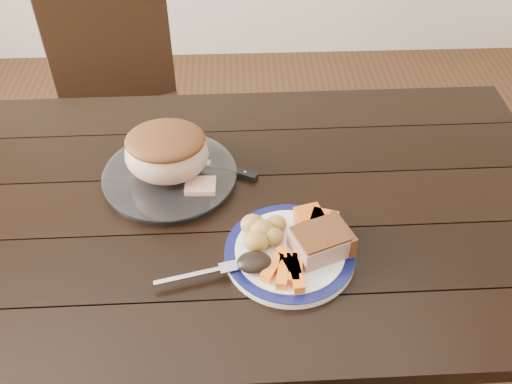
{
  "coord_description": "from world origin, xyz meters",
  "views": [
    {
      "loc": [
        0.04,
        -0.94,
        1.66
      ],
      "look_at": [
        0.08,
        -0.02,
        0.8
      ],
      "focal_mm": 40.0,
      "sensor_mm": 36.0,
      "label": 1
    }
  ],
  "objects_px": {
    "chair_far": "(128,106)",
    "dinner_plate": "(290,253)",
    "dining_table": "(222,231)",
    "pork_slice": "(320,242)",
    "carving_knife": "(219,167)",
    "fork": "(205,273)",
    "roast_joint": "(167,154)",
    "serving_platter": "(170,177)"
  },
  "relations": [
    {
      "from": "dinner_plate",
      "to": "pork_slice",
      "type": "distance_m",
      "value": 0.07
    },
    {
      "from": "roast_joint",
      "to": "carving_knife",
      "type": "bearing_deg",
      "value": 15.83
    },
    {
      "from": "fork",
      "to": "carving_knife",
      "type": "distance_m",
      "value": 0.34
    },
    {
      "from": "carving_knife",
      "to": "serving_platter",
      "type": "bearing_deg",
      "value": -138.26
    },
    {
      "from": "carving_knife",
      "to": "roast_joint",
      "type": "bearing_deg",
      "value": -138.26
    },
    {
      "from": "dinner_plate",
      "to": "serving_platter",
      "type": "bearing_deg",
      "value": 136.77
    },
    {
      "from": "dining_table",
      "to": "dinner_plate",
      "type": "bearing_deg",
      "value": -48.57
    },
    {
      "from": "chair_far",
      "to": "carving_knife",
      "type": "xyz_separation_m",
      "value": [
        0.33,
        -0.61,
        0.23
      ]
    },
    {
      "from": "serving_platter",
      "to": "carving_knife",
      "type": "distance_m",
      "value": 0.12
    },
    {
      "from": "serving_platter",
      "to": "pork_slice",
      "type": "height_order",
      "value": "pork_slice"
    },
    {
      "from": "serving_platter",
      "to": "roast_joint",
      "type": "distance_m",
      "value": 0.07
    },
    {
      "from": "chair_far",
      "to": "serving_platter",
      "type": "relative_size",
      "value": 3.01
    },
    {
      "from": "roast_joint",
      "to": "serving_platter",
      "type": "bearing_deg",
      "value": -45.0
    },
    {
      "from": "chair_far",
      "to": "serving_platter",
      "type": "height_order",
      "value": "chair_far"
    },
    {
      "from": "fork",
      "to": "chair_far",
      "type": "bearing_deg",
      "value": 94.32
    },
    {
      "from": "fork",
      "to": "roast_joint",
      "type": "bearing_deg",
      "value": 93.1
    },
    {
      "from": "carving_knife",
      "to": "dinner_plate",
      "type": "bearing_deg",
      "value": -36.3
    },
    {
      "from": "dining_table",
      "to": "serving_platter",
      "type": "relative_size",
      "value": 5.2
    },
    {
      "from": "dining_table",
      "to": "chair_far",
      "type": "bearing_deg",
      "value": 114.73
    },
    {
      "from": "pork_slice",
      "to": "dining_table",
      "type": "bearing_deg",
      "value": 140.52
    },
    {
      "from": "chair_far",
      "to": "fork",
      "type": "xyz_separation_m",
      "value": [
        0.31,
        -0.95,
        0.25
      ]
    },
    {
      "from": "pork_slice",
      "to": "fork",
      "type": "bearing_deg",
      "value": -168.24
    },
    {
      "from": "serving_platter",
      "to": "dinner_plate",
      "type": "bearing_deg",
      "value": -43.23
    },
    {
      "from": "dining_table",
      "to": "carving_knife",
      "type": "xyz_separation_m",
      "value": [
        -0.0,
        0.12,
        0.1
      ]
    },
    {
      "from": "fork",
      "to": "dinner_plate",
      "type": "bearing_deg",
      "value": 3.56
    },
    {
      "from": "dining_table",
      "to": "pork_slice",
      "type": "distance_m",
      "value": 0.3
    },
    {
      "from": "dinner_plate",
      "to": "chair_far",
      "type": "bearing_deg",
      "value": 118.27
    },
    {
      "from": "chair_far",
      "to": "dinner_plate",
      "type": "relative_size",
      "value": 3.42
    },
    {
      "from": "dining_table",
      "to": "serving_platter",
      "type": "height_order",
      "value": "serving_platter"
    },
    {
      "from": "serving_platter",
      "to": "carving_knife",
      "type": "relative_size",
      "value": 1.04
    },
    {
      "from": "dinner_plate",
      "to": "roast_joint",
      "type": "height_order",
      "value": "roast_joint"
    },
    {
      "from": "fork",
      "to": "serving_platter",
      "type": "bearing_deg",
      "value": 93.1
    },
    {
      "from": "dinner_plate",
      "to": "roast_joint",
      "type": "bearing_deg",
      "value": 136.77
    },
    {
      "from": "pork_slice",
      "to": "carving_knife",
      "type": "xyz_separation_m",
      "value": [
        -0.21,
        0.29,
        -0.04
      ]
    },
    {
      "from": "dinner_plate",
      "to": "fork",
      "type": "bearing_deg",
      "value": -162.81
    },
    {
      "from": "roast_joint",
      "to": "dinner_plate",
      "type": "bearing_deg",
      "value": -43.23
    },
    {
      "from": "serving_platter",
      "to": "fork",
      "type": "distance_m",
      "value": 0.32
    },
    {
      "from": "chair_far",
      "to": "dinner_plate",
      "type": "distance_m",
      "value": 1.04
    },
    {
      "from": "chair_far",
      "to": "roast_joint",
      "type": "bearing_deg",
      "value": 84.82
    },
    {
      "from": "dining_table",
      "to": "roast_joint",
      "type": "relative_size",
      "value": 8.31
    },
    {
      "from": "dinner_plate",
      "to": "roast_joint",
      "type": "distance_m",
      "value": 0.37
    },
    {
      "from": "dinner_plate",
      "to": "serving_platter",
      "type": "relative_size",
      "value": 0.88
    }
  ]
}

